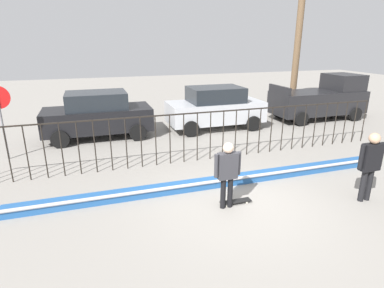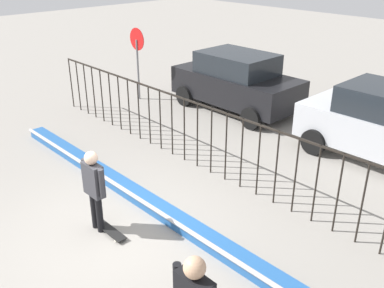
# 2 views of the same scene
# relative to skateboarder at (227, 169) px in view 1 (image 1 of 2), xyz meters

# --- Properties ---
(ground_plane) EXTENTS (60.00, 60.00, 0.00)m
(ground_plane) POSITION_rel_skateboarder_xyz_m (0.35, 0.04, -0.99)
(ground_plane) COLOR gray
(bowl_coping_ledge) EXTENTS (11.00, 0.40, 0.27)m
(bowl_coping_ledge) POSITION_rel_skateboarder_xyz_m (0.35, 1.18, -0.87)
(bowl_coping_ledge) COLOR #235699
(bowl_coping_ledge) RESTS_ON ground
(perimeter_fence) EXTENTS (14.04, 0.04, 1.66)m
(perimeter_fence) POSITION_rel_skateboarder_xyz_m (0.35, 3.22, 0.04)
(perimeter_fence) COLOR black
(perimeter_fence) RESTS_ON ground
(skateboarder) EXTENTS (0.67, 0.25, 1.66)m
(skateboarder) POSITION_rel_skateboarder_xyz_m (0.00, 0.00, 0.00)
(skateboarder) COLOR black
(skateboarder) RESTS_ON ground
(skateboard) EXTENTS (0.80, 0.20, 0.07)m
(skateboard) POSITION_rel_skateboarder_xyz_m (0.30, 0.09, -0.93)
(skateboard) COLOR black
(skateboard) RESTS_ON ground
(camera_operator) EXTENTS (0.72, 0.27, 1.79)m
(camera_operator) POSITION_rel_skateboarder_xyz_m (3.48, -0.76, 0.08)
(camera_operator) COLOR black
(camera_operator) RESTS_ON ground
(parked_car_black) EXTENTS (4.30, 2.12, 1.90)m
(parked_car_black) POSITION_rel_skateboarder_xyz_m (-2.67, 7.02, -0.02)
(parked_car_black) COLOR black
(parked_car_black) RESTS_ON ground
(parked_car_silver) EXTENTS (4.30, 2.12, 1.90)m
(parked_car_silver) POSITION_rel_skateboarder_xyz_m (2.47, 6.88, -0.02)
(parked_car_silver) COLOR #B7BABF
(parked_car_silver) RESTS_ON ground
(pickup_truck) EXTENTS (4.70, 2.12, 2.24)m
(pickup_truck) POSITION_rel_skateboarder_xyz_m (8.34, 6.94, 0.04)
(pickup_truck) COLOR black
(pickup_truck) RESTS_ON ground
(stop_sign) EXTENTS (0.76, 0.07, 2.50)m
(stop_sign) POSITION_rel_skateboarder_xyz_m (-5.76, 5.37, 0.62)
(stop_sign) COLOR slate
(stop_sign) RESTS_ON ground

